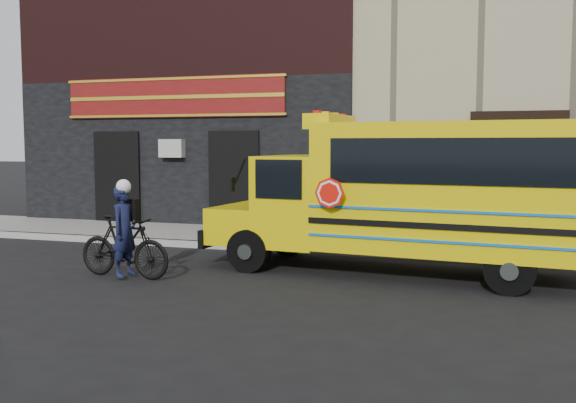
# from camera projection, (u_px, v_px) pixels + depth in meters

# --- Properties ---
(ground) EXTENTS (120.00, 120.00, 0.00)m
(ground) POSITION_uv_depth(u_px,v_px,m) (287.00, 278.00, 11.36)
(ground) COLOR black
(ground) RESTS_ON ground
(curb) EXTENTS (40.00, 0.20, 0.15)m
(curb) POSITION_uv_depth(u_px,v_px,m) (324.00, 251.00, 13.82)
(curb) COLOR #999A94
(curb) RESTS_ON ground
(sidewalk) EXTENTS (40.00, 3.00, 0.15)m
(sidewalk) POSITION_uv_depth(u_px,v_px,m) (339.00, 241.00, 15.25)
(sidewalk) COLOR slate
(sidewalk) RESTS_ON ground
(building) EXTENTS (20.00, 10.70, 12.00)m
(building) POSITION_uv_depth(u_px,v_px,m) (383.00, 28.00, 20.75)
(building) COLOR #9D9276
(building) RESTS_ON sidewalk
(school_bus) EXTENTS (7.08, 2.80, 2.92)m
(school_bus) POSITION_uv_depth(u_px,v_px,m) (412.00, 192.00, 11.56)
(school_bus) COLOR black
(school_bus) RESTS_ON ground
(bicycle) EXTENTS (1.89, 0.69, 1.11)m
(bicycle) POSITION_uv_depth(u_px,v_px,m) (124.00, 247.00, 11.38)
(bicycle) COLOR black
(bicycle) RESTS_ON ground
(cyclist) EXTENTS (0.45, 0.63, 1.60)m
(cyclist) POSITION_uv_depth(u_px,v_px,m) (125.00, 234.00, 11.28)
(cyclist) COLOR #111534
(cyclist) RESTS_ON ground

